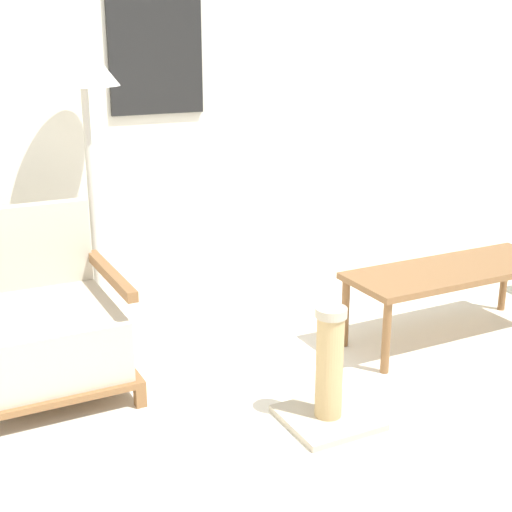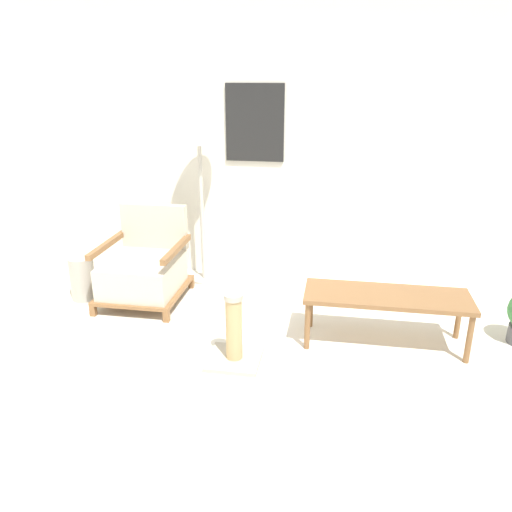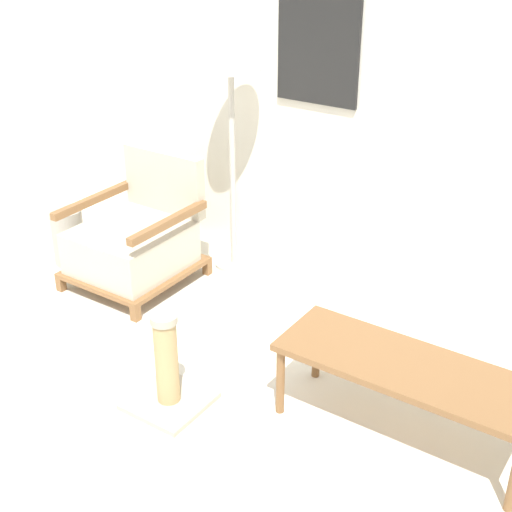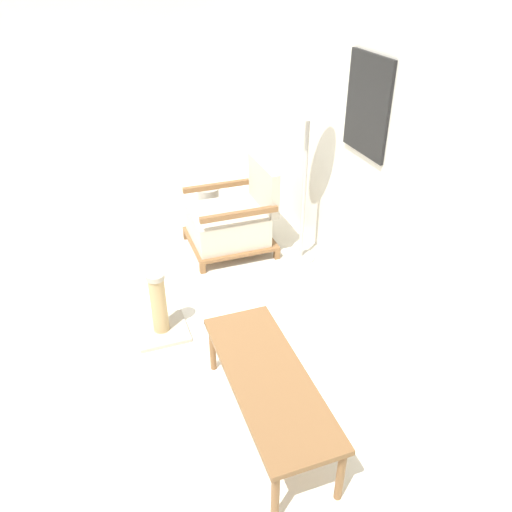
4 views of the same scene
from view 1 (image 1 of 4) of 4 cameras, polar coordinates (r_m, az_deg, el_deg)
name	(u,v)px [view 1 (image 1 of 4)]	position (r m, az deg, el deg)	size (l,w,h in m)	color
ground_plane	(383,492)	(2.86, 10.09, -18.08)	(14.00, 14.00, 0.00)	silver
wall_back	(163,85)	(4.35, -7.48, 13.42)	(8.00, 0.09, 2.70)	silver
armchair	(44,328)	(3.56, -16.61, -5.53)	(0.72, 0.78, 0.84)	brown
floor_lamp	(84,84)	(3.92, -13.62, 13.24)	(0.38, 0.38, 1.63)	#B7B2A8
coffee_table	(454,275)	(4.06, 15.55, -1.48)	(1.25, 0.45, 0.42)	brown
scratching_post	(329,383)	(3.17, 5.85, -10.07)	(0.39, 0.39, 0.54)	#B2A893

